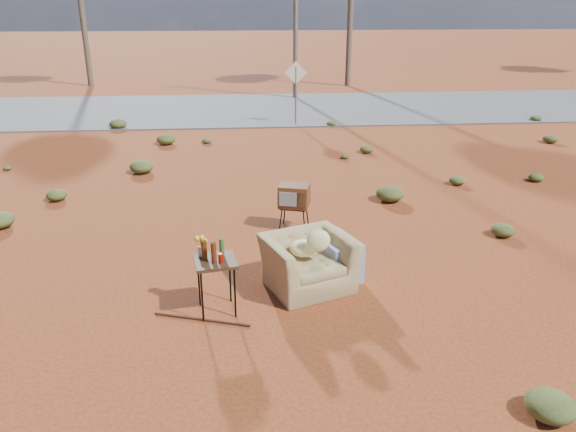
{
  "coord_description": "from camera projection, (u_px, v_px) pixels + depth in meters",
  "views": [
    {
      "loc": [
        -0.36,
        -7.65,
        4.27
      ],
      "look_at": [
        0.35,
        1.13,
        0.8
      ],
      "focal_mm": 35.0,
      "sensor_mm": 36.0,
      "label": 1
    }
  ],
  "objects": [
    {
      "name": "side_table",
      "position": [
        212.0,
        257.0,
        7.86
      ],
      "size": [
        0.66,
        0.66,
        1.14
      ],
      "rotation": [
        0.0,
        0.0,
        0.17
      ],
      "color": "#3B2815",
      "rests_on": "ground"
    },
    {
      "name": "ground",
      "position": [
        271.0,
        291.0,
        8.69
      ],
      "size": [
        140.0,
        140.0,
        0.0
      ],
      "primitive_type": "plane",
      "color": "brown",
      "rests_on": "ground"
    },
    {
      "name": "rusty_bar",
      "position": [
        202.0,
        319.0,
        7.9
      ],
      "size": [
        1.37,
        0.47,
        0.04
      ],
      "primitive_type": "cylinder",
      "rotation": [
        0.0,
        1.57,
        -0.31
      ],
      "color": "#4A2013",
      "rests_on": "ground"
    },
    {
      "name": "armchair",
      "position": [
        314.0,
        255.0,
        8.7
      ],
      "size": [
        1.65,
        1.42,
        1.12
      ],
      "rotation": [
        0.0,
        0.0,
        0.36
      ],
      "color": "#988252",
      "rests_on": "ground"
    },
    {
      "name": "tv_unit",
      "position": [
        294.0,
        196.0,
        10.77
      ],
      "size": [
        0.66,
        0.59,
        0.9
      ],
      "rotation": [
        0.0,
        0.0,
        -0.28
      ],
      "color": "black",
      "rests_on": "ground"
    },
    {
      "name": "road_sign",
      "position": [
        296.0,
        82.0,
        19.38
      ],
      "size": [
        0.78,
        0.06,
        2.19
      ],
      "color": "brown",
      "rests_on": "ground"
    },
    {
      "name": "scrub_patch",
      "position": [
        224.0,
        192.0,
        12.66
      ],
      "size": [
        17.49,
        8.07,
        0.33
      ],
      "color": "#4A5927",
      "rests_on": "ground"
    },
    {
      "name": "highway",
      "position": [
        252.0,
        109.0,
        22.59
      ],
      "size": [
        140.0,
        7.0,
        0.04
      ],
      "primitive_type": "cube",
      "color": "#565659",
      "rests_on": "ground"
    }
  ]
}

